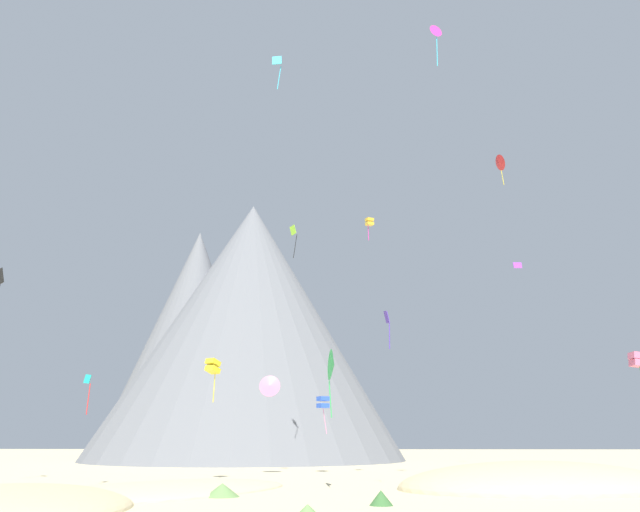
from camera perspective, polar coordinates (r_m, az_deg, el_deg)
dune_foreground_left at (r=42.15m, az=-26.93°, el=-20.09°), size 21.03×23.75×2.24m
dune_foreground_right at (r=53.73m, az=19.62°, el=-19.75°), size 26.73×23.01×4.15m
dune_midground at (r=47.71m, az=-15.32°, el=-20.61°), size 23.23×27.35×1.63m
bush_scatter_east at (r=31.84m, az=-1.16°, el=-22.76°), size 2.07×2.07×0.74m
bush_near_left at (r=38.76m, az=5.71°, el=-21.50°), size 1.74×1.74×0.86m
bush_ridge_crest at (r=44.63m, az=-9.09°, el=-20.72°), size 3.35×3.35×0.87m
rock_massif at (r=118.33m, az=-7.44°, el=-7.04°), size 65.68×61.43×48.42m
kite_cyan_high at (r=63.34m, az=-3.99°, el=17.42°), size 0.99×0.47×3.96m
kite_magenta_high at (r=59.93m, az=10.69°, el=19.76°), size 1.29×0.87×4.23m
kite_rainbow_low at (r=54.92m, az=27.57°, el=-8.59°), size 1.22×1.16×3.34m
kite_teal_low at (r=55.44m, az=-20.82°, el=-11.35°), size 0.63×0.25×3.29m
kite_yellow_low at (r=59.76m, az=-9.96°, el=-10.10°), size 1.52×1.55×4.08m
kite_indigo_low at (r=51.13m, az=6.31°, el=-6.17°), size 0.50×0.73×3.16m
kite_lime_high at (r=76.70m, az=-2.49°, el=2.07°), size 1.00×0.76×4.26m
kite_gold_mid at (r=63.64m, az=4.63°, el=3.16°), size 0.94×0.96×2.41m
kite_blue_low at (r=71.46m, az=0.28°, el=-13.49°), size 1.52×1.52×4.11m
kite_red_high at (r=88.25m, az=16.38°, el=8.32°), size 1.41×2.39×4.42m
kite_green_low at (r=48.31m, az=1.15°, el=-10.14°), size 0.91×2.47×5.21m
kite_pink_low at (r=69.06m, az=-4.71°, el=-11.97°), size 2.32×0.54×2.32m
kite_violet_mid at (r=79.29m, az=17.92°, el=-0.82°), size 1.12×0.34×0.79m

